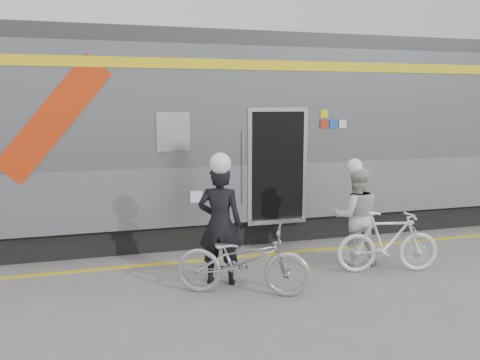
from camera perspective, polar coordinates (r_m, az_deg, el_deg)
name	(u,v)px	position (r m, az deg, el deg)	size (l,w,h in m)	color
ground	(279,302)	(7.36, 4.42, -13.45)	(90.00, 90.00, 0.00)	slate
train	(153,137)	(10.65, -9.79, 4.73)	(24.00, 3.17, 4.10)	black
safety_strip	(237,257)	(9.28, -0.37, -8.64)	(24.00, 0.12, 0.01)	yellow
man	(220,224)	(7.79, -2.27, -4.97)	(0.68, 0.45, 1.86)	black
bicycle_left	(243,260)	(7.44, 0.32, -8.97)	(0.68, 1.95, 1.02)	#A5A8AD
woman	(356,216)	(8.94, 12.85, -3.97)	(0.82, 0.64, 1.68)	beige
bicycle_right	(388,242)	(8.72, 16.28, -6.68)	(0.48, 1.70, 1.02)	silver
helmet_man	(219,153)	(7.60, -2.32, 3.04)	(0.32, 0.32, 0.32)	white
helmet_woman	(358,160)	(8.79, 13.06, 2.24)	(0.27, 0.27, 0.27)	white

